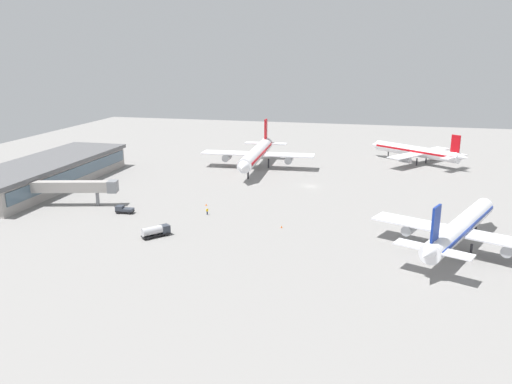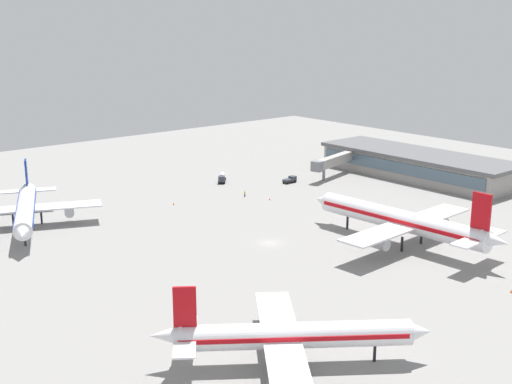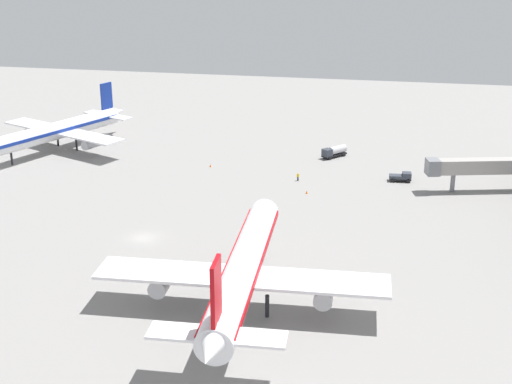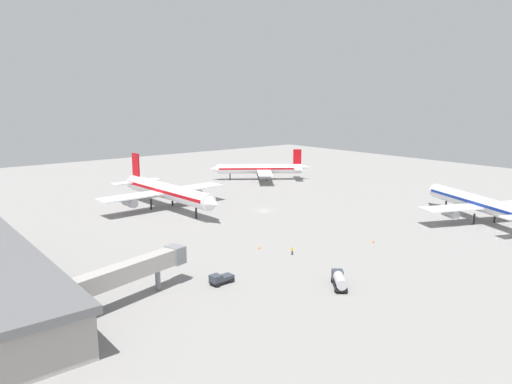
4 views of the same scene
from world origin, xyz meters
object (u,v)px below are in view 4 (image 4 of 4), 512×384
(safety_cone_mid_apron, at_px, (260,247))
(safety_cone_far_side, at_px, (373,242))
(ground_crew_worker, at_px, (292,251))
(airplane_at_gate, at_px, (479,203))
(airplane_taxiing, at_px, (261,169))
(safety_cone_near_gate, at_px, (142,191))
(pushback_tractor, at_px, (221,279))
(airplane_distant, at_px, (166,191))
(fuel_truck, at_px, (339,280))

(safety_cone_mid_apron, distance_m, safety_cone_far_side, 26.21)
(ground_crew_worker, xyz_separation_m, safety_cone_far_side, (5.56, 19.99, -0.55))
(airplane_at_gate, height_order, airplane_taxiing, airplane_at_gate)
(safety_cone_near_gate, bearing_deg, safety_cone_far_side, 8.76)
(airplane_at_gate, bearing_deg, safety_cone_mid_apron, 96.90)
(pushback_tractor, height_order, ground_crew_worker, pushback_tractor)
(safety_cone_mid_apron, bearing_deg, ground_crew_worker, 20.82)
(pushback_tractor, distance_m, safety_cone_mid_apron, 21.23)
(safety_cone_mid_apron, bearing_deg, airplane_distant, 176.70)
(airplane_at_gate, bearing_deg, fuel_truck, 120.09)
(airplane_distant, bearing_deg, safety_cone_near_gate, 165.02)
(safety_cone_mid_apron, bearing_deg, airplane_taxiing, 140.39)
(pushback_tractor, bearing_deg, ground_crew_worker, -174.08)
(fuel_truck, bearing_deg, airplane_at_gate, -43.14)
(airplane_at_gate, height_order, safety_cone_near_gate, airplane_at_gate)
(airplane_taxiing, xyz_separation_m, ground_crew_worker, (76.33, -54.26, -3.59))
(airplane_distant, bearing_deg, ground_crew_worker, -2.62)
(pushback_tractor, xyz_separation_m, ground_crew_worker, (-3.77, 20.87, -0.12))
(airplane_taxiing, bearing_deg, airplane_at_gate, 128.92)
(safety_cone_near_gate, bearing_deg, airplane_taxiing, 81.60)
(pushback_tractor, bearing_deg, airplane_distant, -114.13)
(safety_cone_mid_apron, xyz_separation_m, safety_cone_far_side, (12.93, 22.80, 0.00))
(airplane_at_gate, bearing_deg, ground_crew_worker, 103.02)
(fuel_truck, bearing_deg, pushback_tractor, 87.07)
(pushback_tractor, distance_m, ground_crew_worker, 21.20)
(fuel_truck, height_order, safety_cone_near_gate, fuel_truck)
(pushback_tractor, relative_size, ground_crew_worker, 2.71)
(safety_cone_near_gate, bearing_deg, safety_cone_mid_apron, -6.82)
(fuel_truck, height_order, ground_crew_worker, fuel_truck)
(airplane_at_gate, relative_size, ground_crew_worker, 24.77)
(airplane_distant, distance_m, ground_crew_worker, 54.01)
(fuel_truck, relative_size, ground_crew_worker, 3.61)
(safety_cone_near_gate, bearing_deg, pushback_tractor, -17.30)
(airplane_distant, xyz_separation_m, pushback_tractor, (57.58, -20.74, -4.50))
(ground_crew_worker, height_order, safety_cone_near_gate, ground_crew_worker)
(ground_crew_worker, height_order, safety_cone_far_side, ground_crew_worker)
(safety_cone_near_gate, height_order, safety_cone_far_side, same)
(airplane_distant, distance_m, safety_cone_mid_apron, 46.81)
(airplane_distant, bearing_deg, airplane_taxiing, 109.74)
(airplane_distant, height_order, safety_cone_mid_apron, airplane_distant)
(fuel_truck, xyz_separation_m, safety_cone_mid_apron, (-25.38, 2.95, -1.09))
(airplane_taxiing, xyz_separation_m, airplane_distant, (22.52, -54.39, 1.03))
(safety_cone_far_side, bearing_deg, fuel_truck, -64.19)
(safety_cone_far_side, bearing_deg, airplane_taxiing, 157.29)
(ground_crew_worker, xyz_separation_m, safety_cone_near_gate, (-83.42, 6.29, -0.55))
(airplane_taxiing, distance_m, pushback_tractor, 109.87)
(ground_crew_worker, relative_size, safety_cone_mid_apron, 2.78)
(pushback_tractor, xyz_separation_m, safety_cone_far_side, (1.78, 40.86, -0.67))
(fuel_truck, relative_size, safety_cone_far_side, 10.05)
(fuel_truck, bearing_deg, airplane_taxiing, 7.89)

